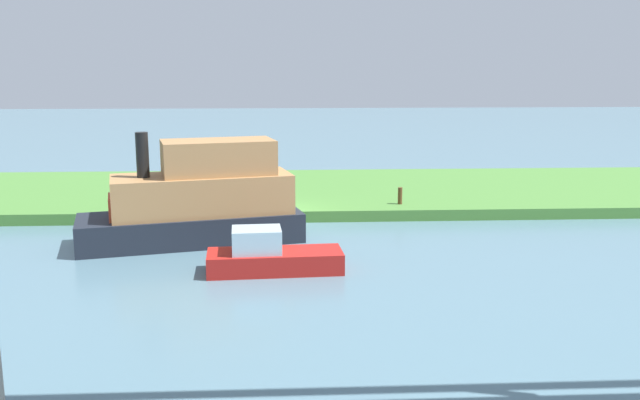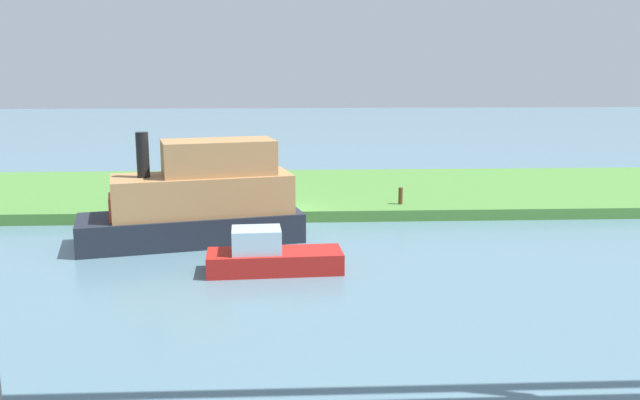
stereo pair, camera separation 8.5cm
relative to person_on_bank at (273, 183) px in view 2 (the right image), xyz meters
The scene contains 6 objects.
ground_plane 3.51m from the person_on_bank, 90.24° to the left, with size 160.00×160.00×0.00m, color slate.
grassy_bank 2.86m from the person_on_bank, 90.29° to the right, with size 80.00×12.00×0.50m, color #4C8438.
person_on_bank is the anchor object (origin of this frame).
mooring_post 6.18m from the person_on_bank, 162.08° to the left, with size 0.20×0.20×0.77m, color brown.
motorboat_white 6.91m from the person_on_bank, 66.31° to the left, with size 8.90×4.72×4.33m.
riverboat_paddlewheel 10.46m from the person_on_bank, 90.47° to the left, with size 4.57×1.87×1.49m.
Camera 2 is at (-0.63, 29.21, 6.81)m, focal length 38.49 mm.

